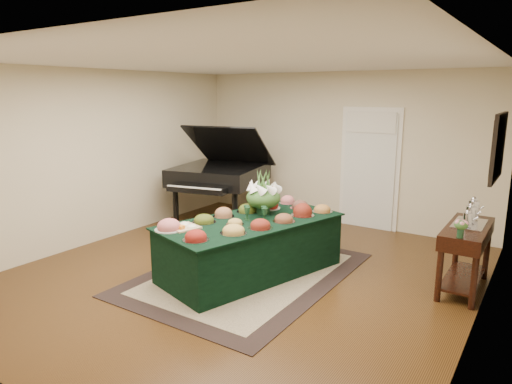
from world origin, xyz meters
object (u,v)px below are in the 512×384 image
Objects in this scene: buffet_table at (251,247)px; mahogany_sideboard at (467,241)px; floral_centerpiece at (263,193)px; grand_piano at (220,174)px.

mahogany_sideboard is (2.41, 1.00, 0.25)m from buffet_table.
buffet_table is 0.75m from floral_centerpiece.
buffet_table is at bearing -43.27° from grand_piano.
mahogany_sideboard is (2.46, 0.63, -0.40)m from floral_centerpiece.
grand_piano is (-1.82, 1.39, -0.12)m from floral_centerpiece.
mahogany_sideboard is (4.29, -0.76, -0.28)m from grand_piano.
grand_piano is 1.68× the size of mahogany_sideboard.
floral_centerpiece is at bearing -165.72° from mahogany_sideboard.
mahogany_sideboard is at bearing 14.28° from floral_centerpiece.
grand_piano is at bearing 142.70° from floral_centerpiece.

